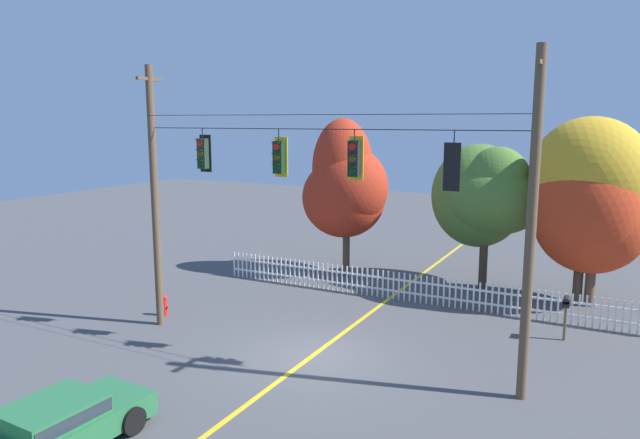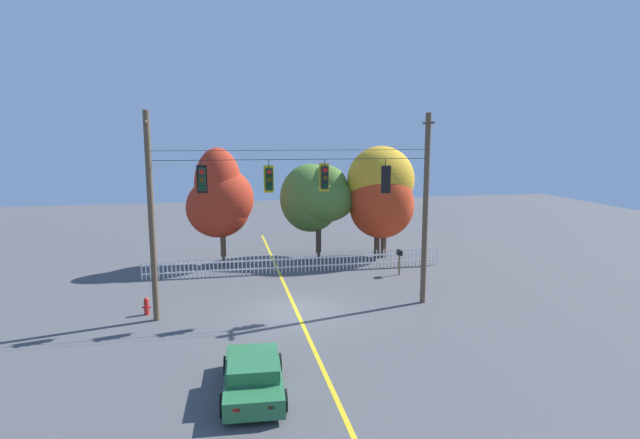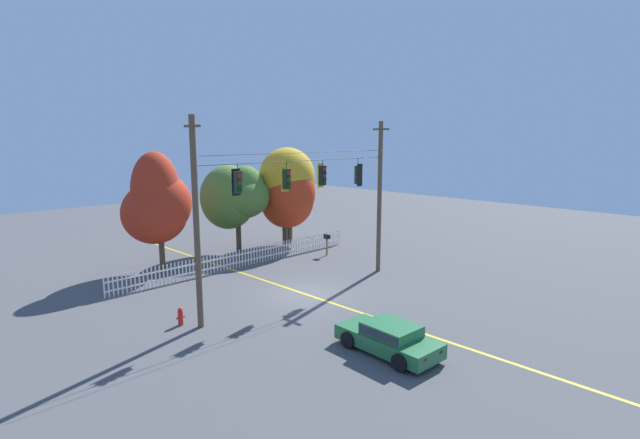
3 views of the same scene
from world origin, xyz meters
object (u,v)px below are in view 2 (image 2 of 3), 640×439
at_px(parked_car, 253,374).
at_px(roadside_mailbox, 399,254).
at_px(autumn_maple_near_fence, 220,199).
at_px(traffic_signal_eastbound_side, 202,179).
at_px(autumn_maple_far_west, 382,202).
at_px(traffic_signal_northbound_secondary, 325,177).
at_px(fire_hydrant, 146,306).
at_px(autumn_maple_mid, 318,197).
at_px(traffic_signal_southbound_primary, 385,179).
at_px(autumn_oak_far_east, 379,186).
at_px(traffic_signal_northbound_primary, 269,179).

distance_m(parked_car, roadside_mailbox, 14.90).
height_order(autumn_maple_near_fence, parked_car, autumn_maple_near_fence).
height_order(traffic_signal_eastbound_side, roadside_mailbox, traffic_signal_eastbound_side).
height_order(autumn_maple_near_fence, autumn_maple_far_west, autumn_maple_near_fence).
xyz_separation_m(traffic_signal_northbound_secondary, roadside_mailbox, (5.29, 4.79, -4.77)).
height_order(traffic_signal_northbound_secondary, fire_hydrant, traffic_signal_northbound_secondary).
bearing_deg(autumn_maple_near_fence, autumn_maple_mid, 7.70).
bearing_deg(fire_hydrant, traffic_signal_southbound_primary, -4.24).
distance_m(traffic_signal_northbound_secondary, traffic_signal_southbound_primary, 2.75).
distance_m(traffic_signal_northbound_secondary, autumn_maple_mid, 10.19).
bearing_deg(autumn_oak_far_east, autumn_maple_near_fence, -178.69).
distance_m(traffic_signal_eastbound_side, autumn_maple_far_west, 14.15).
bearing_deg(traffic_signal_southbound_primary, autumn_oak_far_east, 73.64).
bearing_deg(parked_car, traffic_signal_northbound_secondary, 62.57).
distance_m(traffic_signal_eastbound_side, traffic_signal_southbound_primary, 7.95).
bearing_deg(autumn_oak_far_east, traffic_signal_northbound_secondary, -120.57).
height_order(autumn_oak_far_east, roadside_mailbox, autumn_oak_far_east).
distance_m(autumn_maple_mid, roadside_mailbox, 6.83).
distance_m(traffic_signal_northbound_primary, fire_hydrant, 7.75).
xyz_separation_m(traffic_signal_eastbound_side, traffic_signal_northbound_secondary, (5.20, 0.00, -0.00)).
bearing_deg(autumn_maple_mid, traffic_signal_eastbound_side, -124.61).
bearing_deg(traffic_signal_northbound_secondary, parked_car, -117.43).
bearing_deg(traffic_signal_northbound_primary, traffic_signal_northbound_secondary, 0.01).
xyz_separation_m(traffic_signal_northbound_secondary, traffic_signal_southbound_primary, (2.75, -0.02, -0.12)).
height_order(traffic_signal_northbound_primary, autumn_oak_far_east, autumn_oak_far_east).
relative_size(traffic_signal_southbound_primary, autumn_maple_far_west, 0.25).
height_order(fire_hydrant, roadside_mailbox, roadside_mailbox).
bearing_deg(traffic_signal_eastbound_side, autumn_maple_near_fence, 85.41).
bearing_deg(traffic_signal_eastbound_side, autumn_maple_mid, 55.39).
bearing_deg(autumn_oak_far_east, traffic_signal_southbound_primary, -106.36).
xyz_separation_m(autumn_maple_far_west, roadside_mailbox, (-0.24, -4.13, -2.45)).
height_order(traffic_signal_northbound_secondary, roadside_mailbox, traffic_signal_northbound_secondary).
relative_size(autumn_oak_far_east, parked_car, 1.76).
bearing_deg(traffic_signal_northbound_secondary, traffic_signal_southbound_primary, -0.41).
relative_size(traffic_signal_southbound_primary, parked_car, 0.38).
bearing_deg(autumn_oak_far_east, fire_hydrant, -147.33).
height_order(traffic_signal_northbound_secondary, traffic_signal_southbound_primary, same).
height_order(traffic_signal_southbound_primary, fire_hydrant, traffic_signal_southbound_primary).
relative_size(autumn_oak_far_east, fire_hydrant, 9.19).
bearing_deg(autumn_maple_near_fence, autumn_oak_far_east, 1.31).
bearing_deg(traffic_signal_northbound_primary, roadside_mailbox, 31.90).
height_order(traffic_signal_northbound_secondary, autumn_maple_mid, traffic_signal_northbound_secondary).
bearing_deg(roadside_mailbox, autumn_maple_near_fence, 156.51).
distance_m(traffic_signal_northbound_primary, autumn_maple_mid, 10.83).
xyz_separation_m(fire_hydrant, roadside_mailbox, (13.07, 4.03, 0.80)).
xyz_separation_m(traffic_signal_eastbound_side, parked_car, (1.52, -7.09, -5.35)).
xyz_separation_m(traffic_signal_northbound_secondary, autumn_maple_mid, (1.61, 9.86, -2.03)).
xyz_separation_m(traffic_signal_southbound_primary, roadside_mailbox, (2.54, 4.81, -4.65)).
bearing_deg(traffic_signal_southbound_primary, autumn_maple_far_west, 72.69).
xyz_separation_m(autumn_maple_far_west, fire_hydrant, (-13.32, -8.16, -3.25)).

